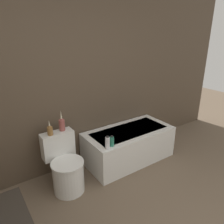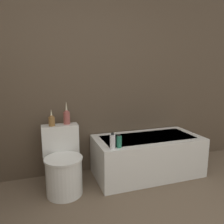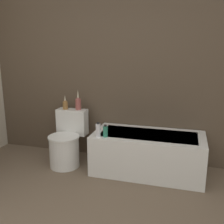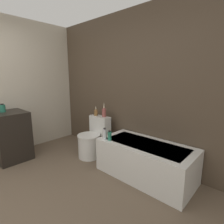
{
  "view_description": "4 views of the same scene",
  "coord_description": "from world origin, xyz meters",
  "views": [
    {
      "loc": [
        -1.2,
        -0.51,
        2.03
      ],
      "look_at": [
        0.41,
        1.83,
        0.94
      ],
      "focal_mm": 35.0,
      "sensor_mm": 36.0,
      "label": 1
    },
    {
      "loc": [
        -0.54,
        -0.58,
        1.39
      ],
      "look_at": [
        0.23,
        1.73,
        0.93
      ],
      "focal_mm": 35.0,
      "sensor_mm": 36.0,
      "label": 2
    },
    {
      "loc": [
        1.22,
        -1.28,
        1.6
      ],
      "look_at": [
        0.37,
        1.7,
        0.83
      ],
      "focal_mm": 42.0,
      "sensor_mm": 36.0,
      "label": 3
    },
    {
      "loc": [
        2.06,
        -0.22,
        1.51
      ],
      "look_at": [
        0.26,
        1.75,
        0.95
      ],
      "focal_mm": 28.0,
      "sensor_mm": 36.0,
      "label": 4
    }
  ],
  "objects": [
    {
      "name": "wall_back_tiled",
      "position": [
        0.0,
        2.31,
        1.3
      ],
      "size": [
        6.4,
        0.06,
        2.6
      ],
      "color": "brown",
      "rests_on": "ground_plane"
    },
    {
      "name": "bathtub",
      "position": [
        0.79,
        1.91,
        0.26
      ],
      "size": [
        1.41,
        0.7,
        0.52
      ],
      "color": "white",
      "rests_on": "ground"
    },
    {
      "name": "toilet",
      "position": [
        -0.33,
        1.84,
        0.31
      ],
      "size": [
        0.43,
        0.59,
        0.74
      ],
      "color": "white",
      "rests_on": "ground"
    },
    {
      "name": "vase_gold",
      "position": [
        -0.42,
        2.03,
        0.81
      ],
      "size": [
        0.07,
        0.07,
        0.21
      ],
      "color": "olive",
      "rests_on": "toilet"
    },
    {
      "name": "vase_silver",
      "position": [
        -0.24,
        2.07,
        0.84
      ],
      "size": [
        0.08,
        0.08,
        0.28
      ],
      "color": "#994C47",
      "rests_on": "toilet"
    },
    {
      "name": "shampoo_bottle_tall",
      "position": [
        0.21,
        1.64,
        0.61
      ],
      "size": [
        0.06,
        0.06,
        0.19
      ],
      "color": "silver",
      "rests_on": "bathtub"
    },
    {
      "name": "shampoo_bottle_short",
      "position": [
        0.29,
        1.66,
        0.59
      ],
      "size": [
        0.06,
        0.06,
        0.16
      ],
      "color": "#267259",
      "rests_on": "bathtub"
    }
  ]
}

